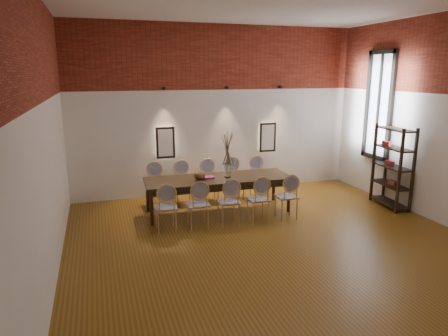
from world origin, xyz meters
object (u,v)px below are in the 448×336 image
object	(u,v)px
chair_near_a	(166,207)
shelving_rack	(393,167)
chair_far_d	(235,179)
chair_far_e	(259,177)
dining_table	(218,195)
bowl	(200,175)
chair_far_c	(210,181)
book	(208,177)
vase	(228,170)
chair_near_e	(286,196)
chair_far_a	(156,185)
chair_near_b	(198,204)
chair_near_c	(229,201)
chair_near_d	(258,199)
chair_far_b	(183,183)

from	to	relation	value
chair_near_a	shelving_rack	distance (m)	4.99
chair_far_d	chair_near_a	bearing A→B (deg)	40.11
chair_near_a	chair_far_e	world-z (taller)	same
dining_table	bowl	bearing A→B (deg)	-173.03
chair_far_c	book	world-z (taller)	chair_far_c
chair_near_a	chair_far_e	distance (m)	2.88
chair_far_d	chair_far_e	bearing A→B (deg)	-180.00
chair_far_e	shelving_rack	distance (m)	2.96
bowl	shelving_rack	xyz separation A→B (m)	(4.14, -0.77, 0.06)
vase	book	bearing A→B (deg)	173.64
chair_near_a	chair_far_c	distance (m)	1.96
dining_table	chair_near_e	bearing A→B (deg)	-32.28
chair_far_c	chair_far_e	xyz separation A→B (m)	(1.22, -0.04, 0.00)
bowl	chair_far_a	bearing A→B (deg)	132.70
chair_near_b	book	distance (m)	0.94
shelving_rack	chair_far_a	bearing A→B (deg)	167.14
chair_near_c	chair_far_d	xyz separation A→B (m)	(0.66, 1.52, 0.00)
chair_near_d	book	world-z (taller)	chair_near_d
chair_far_e	chair_near_a	bearing A→B (deg)	32.28
chair_near_e	chair_far_b	bearing A→B (deg)	139.89
chair_near_e	chair_far_c	distance (m)	1.96
chair_near_d	chair_far_c	xyz separation A→B (m)	(-0.56, 1.56, 0.00)
chair_far_e	bowl	world-z (taller)	chair_far_e
dining_table	chair_far_b	distance (m)	0.99
chair_near_a	book	world-z (taller)	chair_near_a
chair_near_e	chair_far_c	size ratio (longest dim) A/B	1.00
bowl	chair_near_e	bearing A→B (deg)	-25.78
bowl	chair_near_b	bearing A→B (deg)	-107.45
chair_near_e	shelving_rack	xyz separation A→B (m)	(2.54, 0.00, 0.43)
chair_far_c	bowl	world-z (taller)	chair_far_c
book	vase	bearing A→B (deg)	-6.36
chair_far_b	book	xyz separation A→B (m)	(0.36, -0.75, 0.30)
vase	shelving_rack	bearing A→B (deg)	-12.80
chair_far_d	book	bearing A→B (deg)	41.54
chair_far_c	vase	bearing A→B (deg)	104.92
chair_near_e	chair_far_b	world-z (taller)	same
vase	chair_near_d	bearing A→B (deg)	-64.23
chair_far_b	vase	distance (m)	1.20
chair_near_e	book	bearing A→B (deg)	150.87
chair_near_d	chair_near_e	xyz separation A→B (m)	(0.61, -0.02, 0.00)
chair_near_d	chair_far_b	size ratio (longest dim) A/B	1.00
chair_near_d	book	bearing A→B (deg)	136.00
chair_far_a	chair_far_b	bearing A→B (deg)	-180.00
bowl	chair_far_b	bearing A→B (deg)	101.77
chair_near_a	book	distance (m)	1.31
chair_far_d	book	world-z (taller)	chair_far_d
chair_far_a	bowl	world-z (taller)	chair_far_a
bowl	book	size ratio (longest dim) A/B	0.92
chair_near_b	chair_near_d	xyz separation A→B (m)	(1.22, -0.04, 0.00)
chair_near_d	chair_near_a	bearing A→B (deg)	180.00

